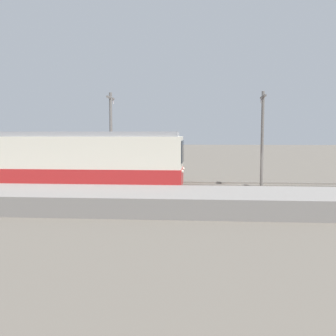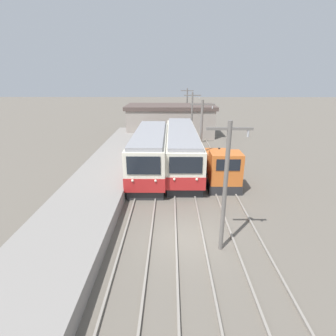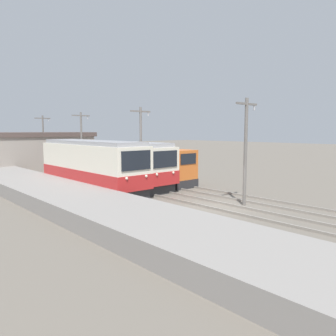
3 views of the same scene
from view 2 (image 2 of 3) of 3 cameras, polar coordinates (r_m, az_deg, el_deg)
The scene contains 13 objects.
ground_plane at distance 14.57m, azimuth 3.86°, elevation -14.98°, with size 200.00×200.00×0.00m, color #665E54.
platform_left at distance 15.29m, azimuth -20.81°, elevation -12.52°, with size 4.50×54.00×0.91m, color gray.
track_left at distance 14.61m, azimuth -6.71°, elevation -14.63°, with size 1.54×60.00×0.14m.
track_center at distance 14.54m, azimuth 4.68°, elevation -14.74°, with size 1.54×60.00×0.14m.
track_right at distance 15.05m, azimuth 16.52°, elevation -14.27°, with size 1.54×60.00×0.14m.
commuter_train_left at distance 22.87m, azimuth -3.89°, elevation 2.94°, with size 2.84×11.39×3.78m.
commuter_train_center at distance 24.53m, azimuth 2.97°, elevation 3.94°, with size 2.84×14.06×3.63m.
shunting_locomotive at distance 21.39m, azimuth 11.41°, elevation -0.13°, with size 2.40×5.65×3.00m.
catenary_mast_near at distance 12.32m, azimuth 12.43°, elevation -3.41°, with size 2.00×0.20×6.44m.
catenary_mast_mid at distance 21.99m, azimuth 7.25°, elevation 6.95°, with size 2.00×0.20×6.44m.
catenary_mast_far at distance 32.00m, azimuth 5.22°, elevation 10.91°, with size 2.00×0.20×6.44m.
catenary_mast_distant at distance 42.12m, azimuth 4.15°, elevation 12.97°, with size 2.00×0.20×6.44m.
station_building at distance 38.48m, azimuth 0.60°, elevation 10.38°, with size 12.60×6.30×4.33m.
Camera 2 is at (-0.82, -12.00, 8.21)m, focal length 28.00 mm.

